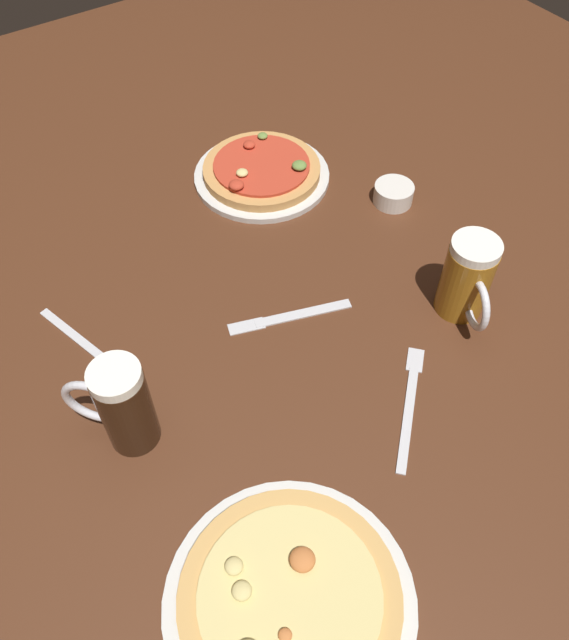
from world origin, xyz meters
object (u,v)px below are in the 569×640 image
knife_right (289,316)px  fork_spare (90,348)px  beer_mug_pale (468,279)px  beer_mug_amber (122,406)px  ramekin_sauce (393,194)px  pizza_plate_far (262,172)px  fork_left (410,403)px  pizza_plate_near (289,600)px

knife_right → fork_spare: size_ratio=0.91×
beer_mug_pale → beer_mug_amber: bearing=170.7°
beer_mug_amber → fork_spare: beer_mug_amber is taller
ramekin_sauce → beer_mug_pale: bearing=-107.1°
ramekin_sauce → knife_right: ramekin_sauce is taller
pizza_plate_far → beer_mug_pale: size_ratio=1.85×
beer_mug_amber → knife_right: bearing=9.5°
beer_mug_pale → fork_left: (-0.19, -0.10, -0.07)m
pizza_plate_far → beer_mug_pale: 0.48m
pizza_plate_near → beer_mug_amber: beer_mug_amber is taller
pizza_plate_near → beer_mug_pale: (0.50, 0.23, 0.06)m
beer_mug_pale → knife_right: 0.29m
beer_mug_amber → fork_spare: bearing=86.5°
beer_mug_pale → fork_spare: (-0.55, 0.27, -0.07)m
knife_right → beer_mug_pale: bearing=-30.1°
beer_mug_amber → fork_left: (0.37, -0.19, -0.08)m
ramekin_sauce → fork_left: (-0.28, -0.37, -0.02)m
beer_mug_amber → knife_right: beer_mug_amber is taller
pizza_plate_far → ramekin_sauce: 0.26m
pizza_plate_far → knife_right: (-0.16, -0.33, -0.01)m
beer_mug_amber → ramekin_sauce: bearing=15.6°
pizza_plate_near → knife_right: (0.25, 0.37, -0.01)m
fork_left → knife_right: bearing=102.8°
pizza_plate_far → beer_mug_pale: beer_mug_pale is taller
beer_mug_amber → beer_mug_pale: (0.56, -0.09, -0.01)m
pizza_plate_far → fork_left: (-0.10, -0.57, -0.01)m
pizza_plate_far → beer_mug_amber: size_ratio=1.69×
fork_left → pizza_plate_near: bearing=-156.9°
pizza_plate_near → ramekin_sauce: 0.77m
pizza_plate_far → fork_spare: pizza_plate_far is taller
pizza_plate_far → fork_spare: 0.50m
ramekin_sauce → knife_right: size_ratio=0.37×
pizza_plate_near → fork_left: size_ratio=1.77×
beer_mug_pale → fork_left: beer_mug_pale is taller
pizza_plate_near → beer_mug_pale: bearing=24.5°
beer_mug_amber → ramekin_sauce: beer_mug_amber is taller
pizza_plate_near → pizza_plate_far: size_ratio=1.14×
beer_mug_amber → knife_right: (0.31, 0.05, -0.08)m
ramekin_sauce → knife_right: 0.35m
ramekin_sauce → beer_mug_amber: bearing=-164.4°
fork_left → knife_right: (-0.05, 0.24, 0.00)m
ramekin_sauce → pizza_plate_far: bearing=130.6°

